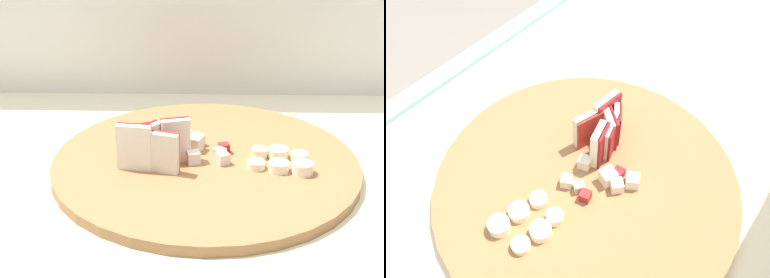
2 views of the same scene
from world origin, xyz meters
The scene contains 5 objects.
tile_backsplash centered at (0.00, 0.36, 0.72)m, with size 2.40×0.04×1.44m, color silver.
cutting_board centered at (-0.05, 0.03, 0.92)m, with size 0.43×0.43×0.02m, color olive.
apple_wedge_fan centered at (-0.13, 0.01, 0.96)m, with size 0.10×0.06×0.06m.
apple_dice_pile centered at (-0.06, 0.05, 0.94)m, with size 0.08×0.10×0.02m.
banana_slice_rows centered at (0.05, 0.01, 0.94)m, with size 0.09×0.08×0.02m.
Camera 1 is at (-0.05, -0.70, 1.29)m, focal length 53.60 mm.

